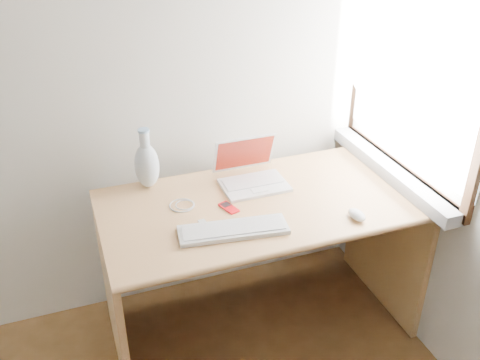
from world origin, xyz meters
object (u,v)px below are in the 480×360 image
object	(u,v)px
laptop	(251,174)
vase	(147,164)
desk	(255,231)
external_keyboard	(233,230)

from	to	relation	value
laptop	vase	xyz separation A→B (m)	(-0.46, 0.13, 0.07)
desk	external_keyboard	bearing A→B (deg)	-126.88
desk	external_keyboard	distance (m)	0.40
desk	vase	bearing A→B (deg)	154.46
desk	laptop	distance (m)	0.28
external_keyboard	vase	size ratio (longest dim) A/B	1.59
external_keyboard	vase	bearing A→B (deg)	125.19
desk	laptop	world-z (taller)	laptop
desk	external_keyboard	size ratio (longest dim) A/B	3.11
laptop	desk	bearing A→B (deg)	-98.71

